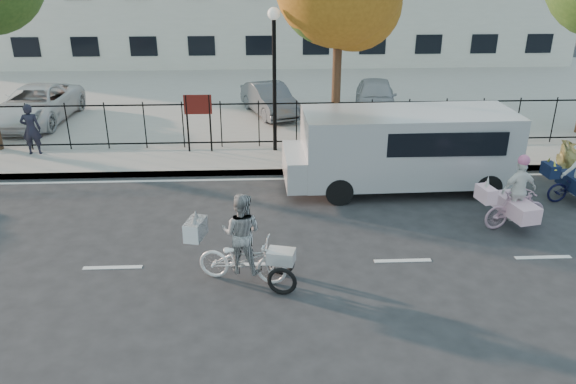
{
  "coord_description": "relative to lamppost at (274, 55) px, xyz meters",
  "views": [
    {
      "loc": [
        0.13,
        -10.08,
        5.97
      ],
      "look_at": [
        0.65,
        1.2,
        1.1
      ],
      "focal_mm": 35.0,
      "sensor_mm": 36.0,
      "label": 1
    }
  ],
  "objects": [
    {
      "name": "ground",
      "position": [
        -0.5,
        -6.8,
        -3.11
      ],
      "size": [
        120.0,
        120.0,
        0.0
      ],
      "primitive_type": "plane",
      "color": "#333334"
    },
    {
      "name": "road_markings",
      "position": [
        -0.5,
        -6.8,
        -3.11
      ],
      "size": [
        60.0,
        9.52,
        0.01
      ],
      "primitive_type": null,
      "color": "silver",
      "rests_on": "ground"
    },
    {
      "name": "curb",
      "position": [
        -0.5,
        -1.75,
        -3.04
      ],
      "size": [
        60.0,
        0.1,
        0.15
      ],
      "primitive_type": "cube",
      "color": "#A8A399",
      "rests_on": "ground"
    },
    {
      "name": "sidewalk",
      "position": [
        -0.5,
        -0.7,
        -3.04
      ],
      "size": [
        60.0,
        2.2,
        0.15
      ],
      "primitive_type": "cube",
      "color": "#A8A399",
      "rests_on": "ground"
    },
    {
      "name": "parking_lot",
      "position": [
        -0.5,
        8.2,
        -3.04
      ],
      "size": [
        60.0,
        15.6,
        0.15
      ],
      "primitive_type": "cube",
      "color": "#A8A399",
      "rests_on": "ground"
    },
    {
      "name": "iron_fence",
      "position": [
        -0.5,
        0.4,
        -2.21
      ],
      "size": [
        58.0,
        0.06,
        1.5
      ],
      "primitive_type": null,
      "color": "black",
      "rests_on": "sidewalk"
    },
    {
      "name": "building",
      "position": [
        -0.5,
        18.2,
        -0.11
      ],
      "size": [
        34.0,
        10.0,
        6.0
      ],
      "primitive_type": "cube",
      "color": "silver",
      "rests_on": "ground"
    },
    {
      "name": "lamppost",
      "position": [
        0.0,
        0.0,
        0.0
      ],
      "size": [
        0.36,
        0.36,
        4.33
      ],
      "color": "black",
      "rests_on": "sidewalk"
    },
    {
      "name": "street_sign",
      "position": [
        -2.35,
        0.0,
        -1.7
      ],
      "size": [
        0.85,
        0.06,
        1.8
      ],
      "color": "black",
      "rests_on": "sidewalk"
    },
    {
      "name": "zebra_trike",
      "position": [
        -0.81,
        -7.38,
        -2.4
      ],
      "size": [
        2.15,
        1.2,
        1.84
      ],
      "rotation": [
        0.0,
        0.0,
        1.32
      ],
      "color": "white",
      "rests_on": "ground"
    },
    {
      "name": "unicorn_bike",
      "position": [
        5.41,
        -5.37,
        -2.45
      ],
      "size": [
        1.82,
        1.29,
        1.79
      ],
      "rotation": [
        0.0,
        0.0,
        1.77
      ],
      "color": "#D7A4BA",
      "rests_on": "ground"
    },
    {
      "name": "white_van",
      "position": [
        3.32,
        -2.93,
        -1.93
      ],
      "size": [
        6.05,
        2.17,
        2.14
      ],
      "rotation": [
        0.0,
        0.0,
        0.03
      ],
      "color": "silver",
      "rests_on": "ground"
    },
    {
      "name": "pedestrian",
      "position": [
        -7.48,
        -0.0,
        -2.17
      ],
      "size": [
        0.62,
        0.44,
        1.58
      ],
      "primitive_type": "imported",
      "rotation": [
        0.0,
        0.0,
        3.26
      ],
      "color": "black",
      "rests_on": "sidewalk"
    },
    {
      "name": "lot_car_b",
      "position": [
        -8.61,
        3.54,
        -2.31
      ],
      "size": [
        2.43,
        4.83,
        1.31
      ],
      "primitive_type": "imported",
      "rotation": [
        0.0,
        0.0,
        -0.05
      ],
      "color": "silver",
      "rests_on": "parking_lot"
    },
    {
      "name": "lot_car_c",
      "position": [
        -0.09,
        4.22,
        -2.37
      ],
      "size": [
        2.37,
        3.78,
        1.17
      ],
      "primitive_type": "imported",
      "rotation": [
        0.0,
        0.0,
        0.34
      ],
      "color": "#52575B",
      "rests_on": "parking_lot"
    },
    {
      "name": "lot_car_d",
      "position": [
        4.0,
        4.29,
        -2.32
      ],
      "size": [
        2.07,
        3.96,
        1.29
      ],
      "primitive_type": "imported",
      "rotation": [
        0.0,
        0.0,
        -0.15
      ],
      "color": "#A2A4AA",
      "rests_on": "parking_lot"
    }
  ]
}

